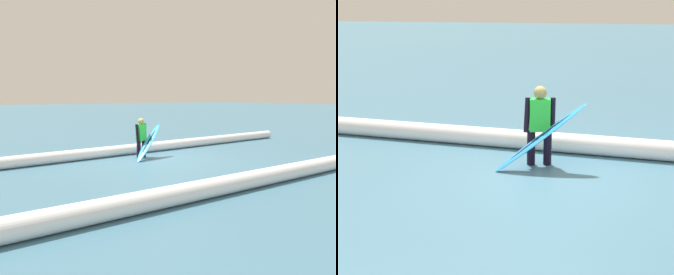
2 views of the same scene
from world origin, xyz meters
The scene contains 5 objects.
ground_plane centered at (0.00, 0.00, 0.00)m, with size 174.03×174.03×0.00m, color teal.
surfer centered at (0.27, -0.57, 0.75)m, with size 0.49×0.32×1.35m.
surfboard centered at (0.16, -0.28, 0.55)m, with size 1.49×0.99×1.14m.
wave_crest_foreground centered at (-0.92, -1.51, 0.18)m, with size 0.36×0.36×14.31m, color white.
wave_crest_midground centered at (2.26, 4.40, 0.20)m, with size 0.40×0.40×23.80m, color white.
Camera 1 is at (6.70, 9.75, 2.08)m, focal length 38.68 mm.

